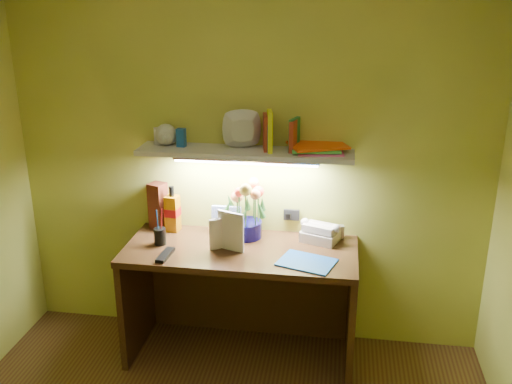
% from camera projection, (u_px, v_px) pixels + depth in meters
% --- Properties ---
extents(desk, '(1.40, 0.60, 0.75)m').
position_uv_depth(desk, '(241.00, 303.00, 3.56)').
color(desk, '#34160E').
rests_on(desk, ground).
extents(flower_bouquet, '(0.25, 0.25, 0.36)m').
position_uv_depth(flower_bouquet, '(246.00, 210.00, 3.54)').
color(flower_bouquet, '#0A073C').
rests_on(flower_bouquet, desk).
extents(telephone, '(0.26, 0.22, 0.13)m').
position_uv_depth(telephone, '(320.00, 231.00, 3.51)').
color(telephone, beige).
rests_on(telephone, desk).
extents(desk_clock, '(0.09, 0.06, 0.08)m').
position_uv_depth(desk_clock, '(337.00, 232.00, 3.56)').
color(desk_clock, silver).
rests_on(desk_clock, desk).
extents(whisky_bottle, '(0.09, 0.09, 0.30)m').
position_uv_depth(whisky_bottle, '(172.00, 209.00, 3.64)').
color(whisky_bottle, '#B16805').
rests_on(whisky_bottle, desk).
extents(whisky_box, '(0.12, 0.12, 0.30)m').
position_uv_depth(whisky_box, '(158.00, 206.00, 3.69)').
color(whisky_box, '#542012').
rests_on(whisky_box, desk).
extents(pen_cup, '(0.08, 0.08, 0.18)m').
position_uv_depth(pen_cup, '(160.00, 231.00, 3.46)').
color(pen_cup, black).
rests_on(pen_cup, desk).
extents(art_card, '(0.19, 0.04, 0.19)m').
position_uv_depth(art_card, '(226.00, 220.00, 3.60)').
color(art_card, white).
rests_on(art_card, desk).
extents(tv_remote, '(0.07, 0.19, 0.02)m').
position_uv_depth(tv_remote, '(165.00, 255.00, 3.32)').
color(tv_remote, black).
rests_on(tv_remote, desk).
extents(blue_folder, '(0.36, 0.31, 0.01)m').
position_uv_depth(blue_folder, '(307.00, 262.00, 3.24)').
color(blue_folder, '#1A57B3').
rests_on(blue_folder, desk).
extents(desk_book_a, '(0.14, 0.09, 0.19)m').
position_uv_depth(desk_book_a, '(209.00, 235.00, 3.37)').
color(desk_book_a, white).
rests_on(desk_book_a, desk).
extents(desk_book_b, '(0.17, 0.08, 0.24)m').
position_uv_depth(desk_book_b, '(218.00, 228.00, 3.41)').
color(desk_book_b, silver).
rests_on(desk_book_b, desk).
extents(wall_shelf, '(1.30, 0.36, 0.27)m').
position_uv_depth(wall_shelf, '(244.00, 146.00, 3.40)').
color(wall_shelf, silver).
rests_on(wall_shelf, ground).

